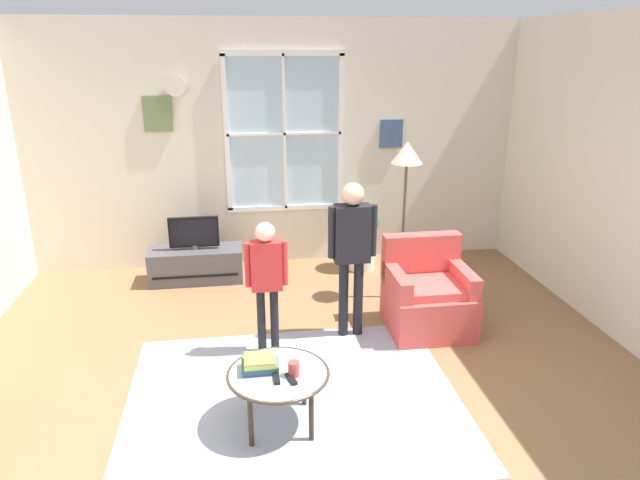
{
  "coord_description": "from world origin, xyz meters",
  "views": [
    {
      "loc": [
        -0.48,
        -3.65,
        2.6
      ],
      "look_at": [
        0.19,
        0.87,
        1.02
      ],
      "focal_mm": 31.77,
      "sensor_mm": 36.0,
      "label": 1
    }
  ],
  "objects_px": {
    "potted_plant_by_window": "(362,231)",
    "person_red_shirt": "(266,273)",
    "book_stack": "(260,364)",
    "cup": "(294,369)",
    "remote_near_books": "(291,379)",
    "person_black_shirt": "(352,242)",
    "tv_stand": "(196,265)",
    "coffee_table": "(278,376)",
    "armchair": "(427,297)",
    "floor_lamp": "(406,169)",
    "remote_near_cup": "(277,378)",
    "television": "(194,232)"
  },
  "relations": [
    {
      "from": "remote_near_cup",
      "to": "potted_plant_by_window",
      "type": "height_order",
      "value": "potted_plant_by_window"
    },
    {
      "from": "remote_near_books",
      "to": "person_red_shirt",
      "type": "bearing_deg",
      "value": 94.72
    },
    {
      "from": "armchair",
      "to": "floor_lamp",
      "type": "distance_m",
      "value": 1.31
    },
    {
      "from": "armchair",
      "to": "remote_near_books",
      "type": "xyz_separation_m",
      "value": [
        -1.44,
        -1.39,
        0.11
      ]
    },
    {
      "from": "tv_stand",
      "to": "coffee_table",
      "type": "relative_size",
      "value": 1.45
    },
    {
      "from": "armchair",
      "to": "floor_lamp",
      "type": "height_order",
      "value": "floor_lamp"
    },
    {
      "from": "television",
      "to": "tv_stand",
      "type": "bearing_deg",
      "value": 90.0
    },
    {
      "from": "remote_near_books",
      "to": "remote_near_cup",
      "type": "distance_m",
      "value": 0.1
    },
    {
      "from": "remote_near_books",
      "to": "person_black_shirt",
      "type": "relative_size",
      "value": 0.1
    },
    {
      "from": "coffee_table",
      "to": "remote_near_cup",
      "type": "height_order",
      "value": "remote_near_cup"
    },
    {
      "from": "cup",
      "to": "remote_near_books",
      "type": "distance_m",
      "value": 0.07
    },
    {
      "from": "tv_stand",
      "to": "remote_near_cup",
      "type": "relative_size",
      "value": 7.54
    },
    {
      "from": "television",
      "to": "person_red_shirt",
      "type": "bearing_deg",
      "value": -67.52
    },
    {
      "from": "remote_near_cup",
      "to": "person_red_shirt",
      "type": "height_order",
      "value": "person_red_shirt"
    },
    {
      "from": "remote_near_cup",
      "to": "potted_plant_by_window",
      "type": "relative_size",
      "value": 0.17
    },
    {
      "from": "television",
      "to": "floor_lamp",
      "type": "relative_size",
      "value": 0.33
    },
    {
      "from": "tv_stand",
      "to": "remote_near_books",
      "type": "xyz_separation_m",
      "value": [
        0.82,
        -2.9,
        0.25
      ]
    },
    {
      "from": "cup",
      "to": "person_red_shirt",
      "type": "xyz_separation_m",
      "value": [
        -0.12,
        1.08,
        0.28
      ]
    },
    {
      "from": "remote_near_cup",
      "to": "floor_lamp",
      "type": "bearing_deg",
      "value": 54.46
    },
    {
      "from": "person_red_shirt",
      "to": "cup",
      "type": "bearing_deg",
      "value": -83.79
    },
    {
      "from": "tv_stand",
      "to": "remote_near_cup",
      "type": "bearing_deg",
      "value": -75.89
    },
    {
      "from": "book_stack",
      "to": "cup",
      "type": "distance_m",
      "value": 0.25
    },
    {
      "from": "armchair",
      "to": "floor_lamp",
      "type": "relative_size",
      "value": 0.51
    },
    {
      "from": "potted_plant_by_window",
      "to": "person_red_shirt",
      "type": "bearing_deg",
      "value": -124.18
    },
    {
      "from": "book_stack",
      "to": "coffee_table",
      "type": "bearing_deg",
      "value": -22.07
    },
    {
      "from": "coffee_table",
      "to": "book_stack",
      "type": "bearing_deg",
      "value": 157.93
    },
    {
      "from": "tv_stand",
      "to": "armchair",
      "type": "height_order",
      "value": "armchair"
    },
    {
      "from": "television",
      "to": "person_black_shirt",
      "type": "distance_m",
      "value": 2.18
    },
    {
      "from": "tv_stand",
      "to": "floor_lamp",
      "type": "bearing_deg",
      "value": -19.64
    },
    {
      "from": "television",
      "to": "book_stack",
      "type": "height_order",
      "value": "television"
    },
    {
      "from": "television",
      "to": "potted_plant_by_window",
      "type": "xyz_separation_m",
      "value": [
        1.98,
        0.08,
        -0.1
      ]
    },
    {
      "from": "book_stack",
      "to": "cup",
      "type": "relative_size",
      "value": 2.4
    },
    {
      "from": "cup",
      "to": "coffee_table",
      "type": "bearing_deg",
      "value": 153.43
    },
    {
      "from": "coffee_table",
      "to": "person_black_shirt",
      "type": "height_order",
      "value": "person_black_shirt"
    },
    {
      "from": "tv_stand",
      "to": "television",
      "type": "distance_m",
      "value": 0.39
    },
    {
      "from": "tv_stand",
      "to": "television",
      "type": "relative_size",
      "value": 1.88
    },
    {
      "from": "book_stack",
      "to": "tv_stand",
      "type": "bearing_deg",
      "value": 102.66
    },
    {
      "from": "cup",
      "to": "person_black_shirt",
      "type": "xyz_separation_m",
      "value": [
        0.67,
        1.31,
        0.44
      ]
    },
    {
      "from": "coffee_table",
      "to": "remote_near_cup",
      "type": "bearing_deg",
      "value": -100.58
    },
    {
      "from": "remote_near_books",
      "to": "potted_plant_by_window",
      "type": "bearing_deg",
      "value": 68.81
    },
    {
      "from": "tv_stand",
      "to": "cup",
      "type": "xyz_separation_m",
      "value": [
        0.85,
        -2.85,
        0.29
      ]
    },
    {
      "from": "armchair",
      "to": "person_red_shirt",
      "type": "relative_size",
      "value": 0.72
    },
    {
      "from": "television",
      "to": "book_stack",
      "type": "bearing_deg",
      "value": -77.32
    },
    {
      "from": "person_red_shirt",
      "to": "coffee_table",
      "type": "bearing_deg",
      "value": -89.32
    },
    {
      "from": "person_black_shirt",
      "to": "coffee_table",
      "type": "bearing_deg",
      "value": -121.65
    },
    {
      "from": "book_stack",
      "to": "television",
      "type": "bearing_deg",
      "value": 102.68
    },
    {
      "from": "coffee_table",
      "to": "book_stack",
      "type": "distance_m",
      "value": 0.16
    },
    {
      "from": "remote_near_cup",
      "to": "potted_plant_by_window",
      "type": "distance_m",
      "value": 3.21
    },
    {
      "from": "tv_stand",
      "to": "book_stack",
      "type": "height_order",
      "value": "book_stack"
    },
    {
      "from": "remote_near_books",
      "to": "potted_plant_by_window",
      "type": "relative_size",
      "value": 0.17
    }
  ]
}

